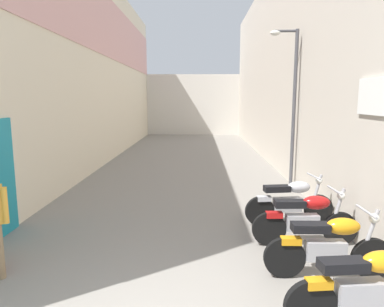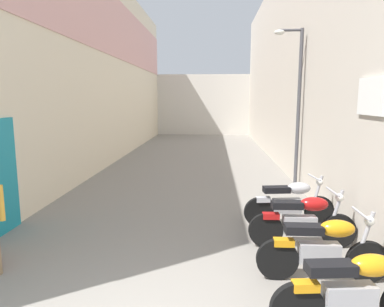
{
  "view_description": "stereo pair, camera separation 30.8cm",
  "coord_description": "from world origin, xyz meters",
  "px_view_note": "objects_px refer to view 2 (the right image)",
  "views": [
    {
      "loc": [
        0.45,
        -2.71,
        2.56
      ],
      "look_at": [
        0.29,
        4.78,
        1.38
      ],
      "focal_mm": 32.49,
      "sensor_mm": 36.0,
      "label": 1
    },
    {
      "loc": [
        0.75,
        -2.69,
        2.56
      ],
      "look_at": [
        0.29,
        4.78,
        1.38
      ],
      "focal_mm": 32.49,
      "sensor_mm": 36.0,
      "label": 2
    }
  ],
  "objects_px": {
    "motorcycle_fourth": "(290,202)",
    "motorcycle_second": "(324,247)",
    "motorcycle_third": "(303,219)",
    "street_lamp": "(296,97)",
    "motorcycle_nearest": "(355,290)"
  },
  "relations": [
    {
      "from": "motorcycle_third",
      "to": "motorcycle_nearest",
      "type": "bearing_deg",
      "value": -90.0
    },
    {
      "from": "street_lamp",
      "to": "motorcycle_second",
      "type": "bearing_deg",
      "value": -97.7
    },
    {
      "from": "motorcycle_fourth",
      "to": "street_lamp",
      "type": "height_order",
      "value": "street_lamp"
    },
    {
      "from": "motorcycle_fourth",
      "to": "motorcycle_third",
      "type": "bearing_deg",
      "value": -90.0
    },
    {
      "from": "motorcycle_third",
      "to": "street_lamp",
      "type": "bearing_deg",
      "value": 80.16
    },
    {
      "from": "motorcycle_third",
      "to": "street_lamp",
      "type": "height_order",
      "value": "street_lamp"
    },
    {
      "from": "motorcycle_second",
      "to": "street_lamp",
      "type": "distance_m",
      "value": 5.6
    },
    {
      "from": "motorcycle_nearest",
      "to": "motorcycle_fourth",
      "type": "relative_size",
      "value": 1.0
    },
    {
      "from": "motorcycle_fourth",
      "to": "motorcycle_second",
      "type": "bearing_deg",
      "value": -90.0
    },
    {
      "from": "motorcycle_nearest",
      "to": "motorcycle_fourth",
      "type": "xyz_separation_m",
      "value": [
        -0.0,
        3.28,
        0.0
      ]
    },
    {
      "from": "motorcycle_second",
      "to": "motorcycle_fourth",
      "type": "height_order",
      "value": "same"
    },
    {
      "from": "motorcycle_nearest",
      "to": "motorcycle_fourth",
      "type": "distance_m",
      "value": 3.28
    },
    {
      "from": "motorcycle_third",
      "to": "motorcycle_fourth",
      "type": "bearing_deg",
      "value": 90.0
    },
    {
      "from": "motorcycle_second",
      "to": "motorcycle_fourth",
      "type": "xyz_separation_m",
      "value": [
        -0.0,
        2.18,
        0.0
      ]
    },
    {
      "from": "motorcycle_nearest",
      "to": "street_lamp",
      "type": "distance_m",
      "value": 6.62
    }
  ]
}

